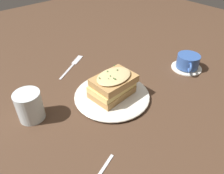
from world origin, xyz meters
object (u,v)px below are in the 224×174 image
object	(u,v)px
sandwich	(113,85)
fork	(74,64)
water_glass	(30,106)
dinner_plate	(112,96)
teacup_with_saucer	(188,62)

from	to	relation	value
sandwich	fork	bearing A→B (deg)	85.81
sandwich	water_glass	xyz separation A→B (m)	(-0.25, 0.09, -0.00)
water_glass	fork	distance (m)	0.33
dinner_plate	water_glass	distance (m)	0.26
dinner_plate	teacup_with_saucer	bearing A→B (deg)	-10.08
water_glass	fork	world-z (taller)	water_glass
dinner_plate	sandwich	bearing A→B (deg)	-20.96
dinner_plate	water_glass	world-z (taller)	water_glass
water_glass	fork	bearing A→B (deg)	34.19
water_glass	dinner_plate	bearing A→B (deg)	-19.87
dinner_plate	fork	xyz separation A→B (m)	(0.02, 0.27, -0.01)
teacup_with_saucer	fork	bearing A→B (deg)	-86.19
fork	sandwich	bearing A→B (deg)	-35.18
teacup_with_saucer	water_glass	bearing A→B (deg)	-54.94
sandwich	fork	xyz separation A→B (m)	(0.02, 0.27, -0.05)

